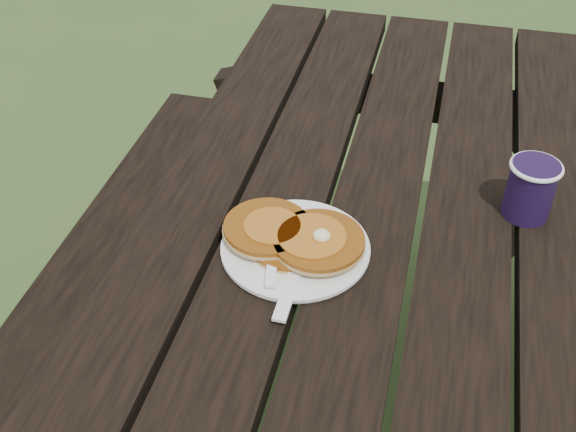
% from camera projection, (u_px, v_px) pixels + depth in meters
% --- Properties ---
extents(picnic_table, '(1.36, 1.80, 0.75)m').
position_uv_depth(picnic_table, '(347.00, 414.00, 1.34)').
color(picnic_table, black).
rests_on(picnic_table, ground).
extents(plate, '(0.29, 0.29, 0.01)m').
position_uv_depth(plate, '(295.00, 249.00, 1.11)').
color(plate, white).
rests_on(plate, picnic_table).
extents(pancake_stack, '(0.22, 0.15, 0.04)m').
position_uv_depth(pancake_stack, '(294.00, 236.00, 1.10)').
color(pancake_stack, '#86470F').
rests_on(pancake_stack, plate).
extents(knife, '(0.02, 0.18, 0.00)m').
position_uv_depth(knife, '(294.00, 276.00, 1.05)').
color(knife, white).
rests_on(knife, plate).
extents(fork, '(0.06, 0.16, 0.01)m').
position_uv_depth(fork, '(272.00, 261.00, 1.07)').
color(fork, white).
rests_on(fork, plate).
extents(coffee_cup, '(0.08, 0.08, 0.10)m').
position_uv_depth(coffee_cup, '(531.00, 186.00, 1.15)').
color(coffee_cup, black).
rests_on(coffee_cup, picnic_table).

